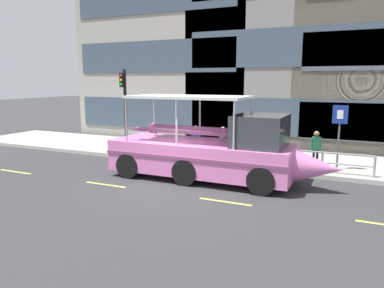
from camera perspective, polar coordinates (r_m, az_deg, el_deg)
ground_plane at (r=14.13m, az=-2.49°, el=-6.22°), size 120.00×120.00×0.00m
sidewalk at (r=19.12m, az=5.15°, el=-1.70°), size 32.00×4.80×0.18m
curb_edge at (r=16.85m, az=2.32°, el=-3.25°), size 32.00×0.18×0.18m
lane_centreline at (r=13.13m, az=-4.86°, el=-7.50°), size 25.80×0.12×0.01m
curb_guardrail at (r=16.65m, az=6.23°, el=-1.08°), size 11.66×0.09×0.87m
traffic_light_pole at (r=19.53m, az=-10.40°, el=6.36°), size 0.24×0.46×4.29m
parking_sign at (r=16.41m, az=21.88°, el=2.55°), size 0.60×0.12×2.72m
duck_tour_boat at (r=14.44m, az=3.45°, el=-1.30°), size 9.07×2.57×3.31m
pedestrian_near_bow at (r=16.56m, az=18.66°, el=-0.27°), size 0.42×0.29×1.60m
pedestrian_mid_left at (r=18.00m, az=4.79°, el=0.80°), size 0.41×0.26×1.50m
pedestrian_mid_right at (r=17.96m, az=0.54°, el=0.91°), size 0.45×0.21×1.55m
pedestrian_near_stern at (r=19.48m, az=-5.99°, el=1.55°), size 0.45×0.21×1.54m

